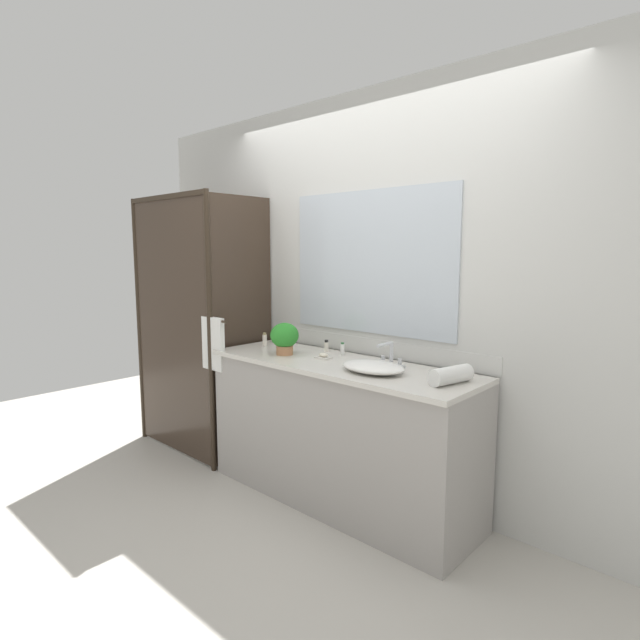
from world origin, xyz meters
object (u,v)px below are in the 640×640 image
at_px(potted_plant, 285,337).
at_px(rolled_towel_near_edge, 451,375).
at_px(amenity_bottle_conditioner, 326,346).
at_px(amenity_bottle_shampoo, 342,349).
at_px(sink_basin, 373,367).
at_px(faucet, 390,358).
at_px(soap_dish, 324,356).
at_px(amenity_bottle_lotion, 265,340).

distance_m(potted_plant, rolled_towel_near_edge, 1.18).
xyz_separation_m(amenity_bottle_conditioner, amenity_bottle_shampoo, (0.16, -0.02, 0.00)).
relative_size(sink_basin, amenity_bottle_shampoo, 4.63).
bearing_deg(sink_basin, amenity_bottle_shampoo, 150.40).
distance_m(faucet, amenity_bottle_conditioner, 0.59).
bearing_deg(sink_basin, rolled_towel_near_edge, 8.14).
bearing_deg(faucet, amenity_bottle_conditioner, 171.08).
height_order(faucet, soap_dish, faucet).
xyz_separation_m(faucet, soap_dish, (-0.45, -0.09, -0.04)).
xyz_separation_m(soap_dish, amenity_bottle_shampoo, (0.02, 0.17, 0.03)).
xyz_separation_m(potted_plant, amenity_bottle_lotion, (-0.32, 0.11, -0.07)).
relative_size(sink_basin, soap_dish, 3.89).
relative_size(sink_basin, potted_plant, 1.83).
bearing_deg(rolled_towel_near_edge, potted_plant, -176.85).
bearing_deg(amenity_bottle_lotion, soap_dish, -2.88).
bearing_deg(amenity_bottle_shampoo, amenity_bottle_conditioner, 174.07).
xyz_separation_m(faucet, amenity_bottle_shampoo, (-0.43, 0.08, -0.01)).
relative_size(faucet, soap_dish, 1.70).
xyz_separation_m(sink_basin, rolled_towel_near_edge, (0.45, 0.06, 0.01)).
bearing_deg(amenity_bottle_lotion, potted_plant, -18.42).
distance_m(potted_plant, amenity_bottle_conditioner, 0.31).
bearing_deg(sink_basin, amenity_bottle_lotion, 174.17).
bearing_deg(amenity_bottle_lotion, amenity_bottle_conditioner, 18.53).
height_order(amenity_bottle_conditioner, rolled_towel_near_edge, rolled_towel_near_edge).
bearing_deg(rolled_towel_near_edge, sink_basin, -171.86).
distance_m(sink_basin, rolled_towel_near_edge, 0.46).
xyz_separation_m(faucet, potted_plant, (-0.73, -0.17, 0.07)).
height_order(soap_dish, rolled_towel_near_edge, rolled_towel_near_edge).
distance_m(sink_basin, amenity_bottle_lotion, 1.05).
bearing_deg(potted_plant, amenity_bottle_lotion, 161.58).
bearing_deg(soap_dish, faucet, 11.63).
xyz_separation_m(potted_plant, rolled_towel_near_edge, (1.18, 0.06, -0.07)).
bearing_deg(soap_dish, rolled_towel_near_edge, -0.79).
bearing_deg(potted_plant, soap_dish, 15.49).
bearing_deg(amenity_bottle_conditioner, sink_basin, -23.96).
bearing_deg(amenity_bottle_shampoo, faucet, -9.99).
distance_m(amenity_bottle_conditioner, rolled_towel_near_edge, 1.06).
relative_size(amenity_bottle_lotion, amenity_bottle_shampoo, 1.17).
bearing_deg(amenity_bottle_lotion, sink_basin, -5.83).
relative_size(faucet, rolled_towel_near_edge, 0.67).
relative_size(potted_plant, amenity_bottle_conditioner, 2.67).
distance_m(sink_basin, amenity_bottle_shampoo, 0.50).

